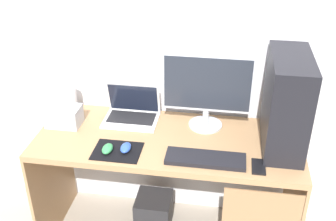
{
  "coord_description": "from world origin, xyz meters",
  "views": [
    {
      "loc": [
        0.31,
        -1.95,
        2.07
      ],
      "look_at": [
        0.0,
        0.0,
        0.95
      ],
      "focal_mm": 44.21,
      "sensor_mm": 36.0,
      "label": 1
    }
  ],
  "objects_px": {
    "pc_tower": "(286,102)",
    "mouse_left": "(126,148)",
    "cell_phone": "(258,167)",
    "subwoofer": "(154,211)",
    "mouse_right": "(107,149)",
    "keyboard": "(205,159)",
    "speaker": "(70,99)",
    "laptop": "(132,112)",
    "projector": "(64,116)",
    "monitor": "(207,90)"
  },
  "relations": [
    {
      "from": "speaker",
      "to": "projector",
      "type": "xyz_separation_m",
      "value": [
        0.02,
        -0.16,
        -0.03
      ]
    },
    {
      "from": "mouse_right",
      "to": "mouse_left",
      "type": "bearing_deg",
      "value": 14.74
    },
    {
      "from": "pc_tower",
      "to": "subwoofer",
      "type": "bearing_deg",
      "value": 176.63
    },
    {
      "from": "mouse_right",
      "to": "projector",
      "type": "bearing_deg",
      "value": 144.5
    },
    {
      "from": "mouse_right",
      "to": "cell_phone",
      "type": "xyz_separation_m",
      "value": [
        0.8,
        -0.01,
        -0.02
      ]
    },
    {
      "from": "monitor",
      "to": "cell_phone",
      "type": "height_order",
      "value": "monitor"
    },
    {
      "from": "keyboard",
      "to": "speaker",
      "type": "bearing_deg",
      "value": 155.96
    },
    {
      "from": "pc_tower",
      "to": "mouse_right",
      "type": "xyz_separation_m",
      "value": [
        -0.93,
        -0.24,
        -0.24
      ]
    },
    {
      "from": "keyboard",
      "to": "mouse_right",
      "type": "distance_m",
      "value": 0.53
    },
    {
      "from": "speaker",
      "to": "keyboard",
      "type": "bearing_deg",
      "value": -24.04
    },
    {
      "from": "monitor",
      "to": "projector",
      "type": "height_order",
      "value": "monitor"
    },
    {
      "from": "pc_tower",
      "to": "projector",
      "type": "xyz_separation_m",
      "value": [
        -1.26,
        0.0,
        -0.2
      ]
    },
    {
      "from": "projector",
      "to": "subwoofer",
      "type": "bearing_deg",
      "value": 4.24
    },
    {
      "from": "pc_tower",
      "to": "subwoofer",
      "type": "height_order",
      "value": "pc_tower"
    },
    {
      "from": "pc_tower",
      "to": "laptop",
      "type": "xyz_separation_m",
      "value": [
        -0.88,
        0.14,
        -0.21
      ]
    },
    {
      "from": "mouse_right",
      "to": "keyboard",
      "type": "bearing_deg",
      "value": 0.54
    },
    {
      "from": "projector",
      "to": "mouse_left",
      "type": "distance_m",
      "value": 0.48
    },
    {
      "from": "speaker",
      "to": "mouse_left",
      "type": "bearing_deg",
      "value": -39.72
    },
    {
      "from": "mouse_right",
      "to": "subwoofer",
      "type": "relative_size",
      "value": 0.41
    },
    {
      "from": "laptop",
      "to": "speaker",
      "type": "height_order",
      "value": "laptop"
    },
    {
      "from": "monitor",
      "to": "laptop",
      "type": "height_order",
      "value": "monitor"
    },
    {
      "from": "mouse_left",
      "to": "cell_phone",
      "type": "distance_m",
      "value": 0.71
    },
    {
      "from": "projector",
      "to": "subwoofer",
      "type": "height_order",
      "value": "projector"
    },
    {
      "from": "speaker",
      "to": "cell_phone",
      "type": "distance_m",
      "value": 1.23
    },
    {
      "from": "monitor",
      "to": "subwoofer",
      "type": "xyz_separation_m",
      "value": [
        -0.31,
        -0.07,
        -0.9
      ]
    },
    {
      "from": "laptop",
      "to": "subwoofer",
      "type": "height_order",
      "value": "laptop"
    },
    {
      "from": "speaker",
      "to": "keyboard",
      "type": "relative_size",
      "value": 0.4
    },
    {
      "from": "pc_tower",
      "to": "laptop",
      "type": "distance_m",
      "value": 0.92
    },
    {
      "from": "mouse_right",
      "to": "subwoofer",
      "type": "bearing_deg",
      "value": 55.63
    },
    {
      "from": "speaker",
      "to": "mouse_right",
      "type": "distance_m",
      "value": 0.54
    },
    {
      "from": "mouse_right",
      "to": "speaker",
      "type": "bearing_deg",
      "value": 131.69
    },
    {
      "from": "pc_tower",
      "to": "mouse_left",
      "type": "height_order",
      "value": "pc_tower"
    },
    {
      "from": "pc_tower",
      "to": "mouse_right",
      "type": "relative_size",
      "value": 5.39
    },
    {
      "from": "pc_tower",
      "to": "mouse_left",
      "type": "bearing_deg",
      "value": -165.83
    },
    {
      "from": "projector",
      "to": "mouse_left",
      "type": "xyz_separation_m",
      "value": [
        0.43,
        -0.21,
        -0.04
      ]
    },
    {
      "from": "mouse_right",
      "to": "pc_tower",
      "type": "bearing_deg",
      "value": 14.23
    },
    {
      "from": "laptop",
      "to": "mouse_right",
      "type": "relative_size",
      "value": 3.4
    },
    {
      "from": "subwoofer",
      "to": "mouse_left",
      "type": "bearing_deg",
      "value": -110.65
    },
    {
      "from": "cell_phone",
      "to": "subwoofer",
      "type": "xyz_separation_m",
      "value": [
        -0.61,
        0.29,
        -0.66
      ]
    },
    {
      "from": "monitor",
      "to": "laptop",
      "type": "bearing_deg",
      "value": 177.49
    },
    {
      "from": "mouse_right",
      "to": "cell_phone",
      "type": "relative_size",
      "value": 0.74
    },
    {
      "from": "laptop",
      "to": "subwoofer",
      "type": "distance_m",
      "value": 0.72
    },
    {
      "from": "speaker",
      "to": "monitor",
      "type": "bearing_deg",
      "value": -3.24
    },
    {
      "from": "projector",
      "to": "cell_phone",
      "type": "xyz_separation_m",
      "value": [
        1.14,
        -0.25,
        -0.05
      ]
    },
    {
      "from": "pc_tower",
      "to": "monitor",
      "type": "relative_size",
      "value": 0.99
    },
    {
      "from": "subwoofer",
      "to": "speaker",
      "type": "bearing_deg",
      "value": 167.52
    },
    {
      "from": "laptop",
      "to": "mouse_left",
      "type": "xyz_separation_m",
      "value": [
        0.05,
        -0.35,
        -0.02
      ]
    },
    {
      "from": "laptop",
      "to": "subwoofer",
      "type": "relative_size",
      "value": 1.41
    },
    {
      "from": "mouse_left",
      "to": "keyboard",
      "type": "bearing_deg",
      "value": -2.64
    },
    {
      "from": "mouse_right",
      "to": "laptop",
      "type": "bearing_deg",
      "value": 82.7
    }
  ]
}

